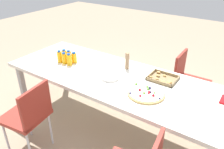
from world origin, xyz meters
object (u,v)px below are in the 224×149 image
Objects in this scene: fruit_pizza at (146,93)px; juice_bottle_2 at (69,60)px; plate_stack at (110,78)px; juice_bottle_5 at (74,58)px; juice_bottle_1 at (64,58)px; cardboard_tube at (127,61)px; juice_bottle_4 at (69,56)px; juice_bottle_3 at (64,55)px; snack_tray at (163,79)px; chair_far_right at (187,79)px; party_table at (117,82)px; chair_near_left at (29,114)px; juice_bottle_0 at (60,57)px.

juice_bottle_2 is at bearing 177.04° from fruit_pizza.
juice_bottle_5 is at bearing 172.24° from plate_stack.
cardboard_tube is (0.69, 0.30, 0.03)m from juice_bottle_1.
juice_bottle_4 is 0.08m from juice_bottle_5.
juice_bottle_4 reaches higher than juice_bottle_5.
juice_bottle_2 reaches higher than juice_bottle_4.
juice_bottle_2 is 0.17m from juice_bottle_3.
juice_bottle_3 is at bearing -169.50° from snack_tray.
juice_bottle_1 is at bearing -165.25° from snack_tray.
juice_bottle_5 reaches higher than chair_far_right.
party_table is at bearing -0.72° from juice_bottle_5.
fruit_pizza reaches higher than snack_tray.
juice_bottle_2 reaches higher than chair_near_left.
juice_bottle_1 is at bearing -179.57° from plate_stack.
juice_bottle_0 reaches higher than juice_bottle_3.
party_table is at bearing 162.48° from fruit_pizza.
cardboard_tube is (-0.02, 0.23, 0.15)m from party_table.
chair_far_right reaches higher than party_table.
juice_bottle_0 is 0.80× the size of plate_stack.
juice_bottle_5 is at bearing 3.56° from juice_bottle_3.
party_table is 13.27× the size of cardboard_tube.
fruit_pizza is 1.22× the size of snack_tray.
juice_bottle_5 is 0.59m from plate_stack.
juice_bottle_5 is (0.16, 0.01, -0.00)m from juice_bottle_3.
juice_bottle_0 is 0.77× the size of cardboard_tube.
juice_bottle_3 reaches higher than party_table.
juice_bottle_5 reaches higher than chair_near_left.
juice_bottle_4 is at bearing -169.10° from snack_tray.
juice_bottle_1 is at bearing -173.85° from party_table.
juice_bottle_2 is 0.11m from juice_bottle_4.
fruit_pizza is (-0.12, -0.96, 0.26)m from chair_far_right.
party_table is 13.78× the size of plate_stack.
juice_bottle_0 is at bearing -158.12° from cardboard_tube.
juice_bottle_0 is 1.10× the size of juice_bottle_5.
juice_bottle_1 reaches higher than snack_tray.
juice_bottle_0 is 1.10× the size of juice_bottle_3.
chair_far_right is (0.53, 0.84, -0.19)m from party_table.
juice_bottle_2 reaches higher than juice_bottle_3.
snack_tray is (0.97, 0.99, 0.26)m from chair_near_left.
chair_far_right is 5.66× the size of juice_bottle_2.
juice_bottle_4 is (-0.15, 0.77, 0.31)m from chair_near_left.
juice_bottle_3 is at bearing 89.95° from juice_bottle_0.
juice_bottle_4 is 1.05× the size of juice_bottle_5.
cardboard_tube reaches higher than juice_bottle_4.
snack_tray is at bearing 10.90° from juice_bottle_4.
juice_bottle_4 is at bearing 4.57° from juice_bottle_3.
cardboard_tube is (-0.54, -0.61, 0.34)m from chair_far_right.
snack_tray is at bearing 11.52° from juice_bottle_5.
juice_bottle_2 is 0.51× the size of snack_tray.
snack_tray is 0.55m from plate_stack.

